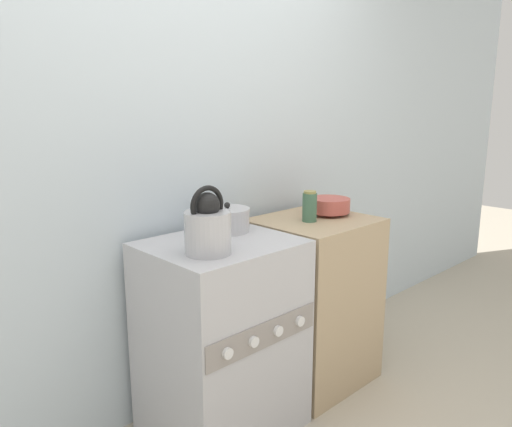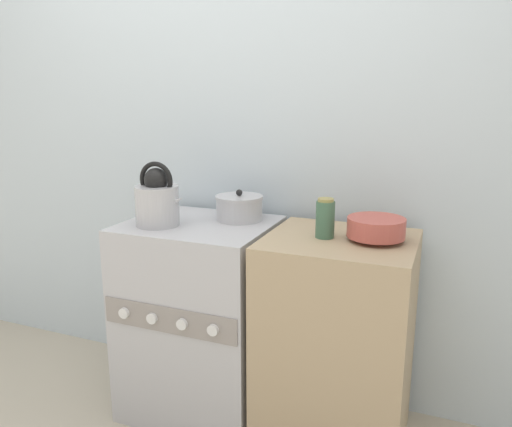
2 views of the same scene
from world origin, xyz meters
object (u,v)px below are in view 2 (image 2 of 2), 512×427
(stove, at_px, (201,317))
(kettle, at_px, (157,200))
(enamel_bowl, at_px, (376,228))
(storage_jar, at_px, (325,218))
(cooking_pot, at_px, (239,208))

(stove, bearing_deg, kettle, -145.62)
(enamel_bowl, distance_m, storage_jar, 0.19)
(kettle, distance_m, enamel_bowl, 0.90)
(kettle, bearing_deg, cooking_pot, 37.34)
(cooking_pot, bearing_deg, stove, -139.95)
(stove, bearing_deg, enamel_bowl, 0.56)
(stove, distance_m, cooking_pot, 0.53)
(storage_jar, bearing_deg, kettle, -173.72)
(kettle, distance_m, cooking_pot, 0.36)
(stove, height_order, kettle, kettle)
(kettle, xyz_separation_m, storage_jar, (0.70, 0.08, -0.03))
(stove, height_order, cooking_pot, cooking_pot)
(storage_jar, bearing_deg, stove, 178.13)
(kettle, relative_size, storage_jar, 1.76)
(stove, bearing_deg, storage_jar, -1.87)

